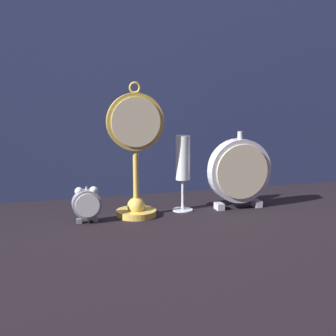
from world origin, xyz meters
TOP-DOWN VIEW (x-y plane):
  - ground_plane at (0.00, 0.00)m, footprint 4.00×4.00m
  - fabric_backdrop_drape at (0.00, 0.33)m, footprint 1.62×0.01m
  - pocket_watch_on_stand at (-0.09, 0.08)m, footprint 0.15×0.10m
  - alarm_clock_twin_bell at (-0.22, 0.05)m, footprint 0.07×0.03m
  - mantel_clock_silver at (0.20, 0.08)m, footprint 0.18×0.04m
  - champagne_flute at (0.05, 0.10)m, footprint 0.06×0.06m

SIDE VIEW (x-z plane):
  - ground_plane at x=0.00m, z-range 0.00..0.00m
  - alarm_clock_twin_bell at x=-0.22m, z-range 0.00..0.10m
  - mantel_clock_silver at x=0.20m, z-range 0.00..0.21m
  - champagne_flute at x=0.05m, z-range 0.03..0.23m
  - pocket_watch_on_stand at x=-0.09m, z-range -0.02..0.33m
  - fabric_backdrop_drape at x=0.00m, z-range 0.00..0.74m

